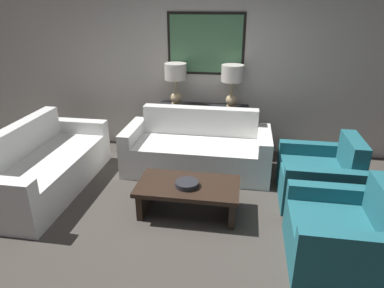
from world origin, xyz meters
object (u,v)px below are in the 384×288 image
couch_by_side (45,168)px  console_table (203,129)px  armchair_near_back_wall (320,178)px  table_lamp_left (176,76)px  couch_by_back_wall (197,151)px  armchair_near_camera (342,236)px  coffee_table (188,192)px  decorative_bowl (187,184)px  table_lamp_right (232,78)px

couch_by_side → console_table: bearing=38.3°
couch_by_side → armchair_near_back_wall: 3.51m
table_lamp_left → couch_by_back_wall: 1.22m
console_table → armchair_near_camera: (1.61, -2.34, -0.11)m
console_table → table_lamp_left: 0.95m
table_lamp_left → couch_by_back_wall: bearing=-55.8°
couch_by_side → armchair_near_back_wall: (3.50, 0.29, -0.01)m
couch_by_back_wall → coffee_table: 1.13m
armchair_near_back_wall → decorative_bowl: bearing=-158.5°
coffee_table → table_lamp_right: bearing=78.2°
console_table → couch_by_back_wall: (0.00, -0.64, -0.10)m
table_lamp_left → decorative_bowl: (0.49, -1.82, -0.83)m
couch_by_back_wall → couch_by_side: 2.07m
console_table → couch_by_back_wall: couch_by_back_wall is taller
decorative_bowl → armchair_near_back_wall: size_ratio=0.28×
armchair_near_back_wall → armchair_near_camera: 1.13m
decorative_bowl → table_lamp_right: bearing=78.3°
armchair_near_back_wall → armchair_near_camera: (0.00, -1.13, 0.00)m
decorative_bowl → armchair_near_back_wall: 1.68m
table_lamp_left → coffee_table: bearing=-74.4°
couch_by_side → armchair_near_camera: size_ratio=2.21×
coffee_table → couch_by_back_wall: bearing=93.1°
couch_by_side → decorative_bowl: couch_by_side is taller
decorative_bowl → couch_by_side: bearing=170.4°
coffee_table → armchair_near_camera: bearing=-20.0°
couch_by_back_wall → armchair_near_back_wall: couch_by_back_wall is taller
table_lamp_left → couch_by_side: size_ratio=0.31×
console_table → table_lamp_right: bearing=0.0°
armchair_near_camera → couch_by_side: bearing=166.4°
couch_by_side → armchair_near_back_wall: size_ratio=2.21×
console_table → armchair_near_camera: armchair_near_camera is taller
table_lamp_right → coffee_table: size_ratio=0.55×
table_lamp_right → armchair_near_back_wall: (1.18, -1.20, -0.95)m
console_table → table_lamp_right: (0.43, 0.00, 0.85)m
table_lamp_left → armchair_near_back_wall: 2.56m
coffee_table → table_lamp_left: bearing=105.6°
armchair_near_back_wall → couch_by_side: bearing=-175.3°
table_lamp_right → armchair_near_camera: (1.18, -2.34, -0.95)m
table_lamp_left → couch_by_side: (-1.45, -1.49, -0.94)m
table_lamp_right → decorative_bowl: 2.03m
couch_by_side → table_lamp_left: bearing=45.7°
table_lamp_left → coffee_table: (0.49, -1.77, -0.96)m
console_table → armchair_near_back_wall: size_ratio=1.51×
table_lamp_right → couch_by_side: size_ratio=0.31×
couch_by_side → armchair_near_back_wall: couch_by_side is taller
coffee_table → armchair_near_camera: size_ratio=1.25×
armchair_near_camera → table_lamp_left: bearing=131.2°
armchair_near_back_wall → armchair_near_camera: size_ratio=1.00×
armchair_near_back_wall → armchair_near_camera: bearing=-90.0°
couch_by_side → armchair_near_back_wall: bearing=4.7°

